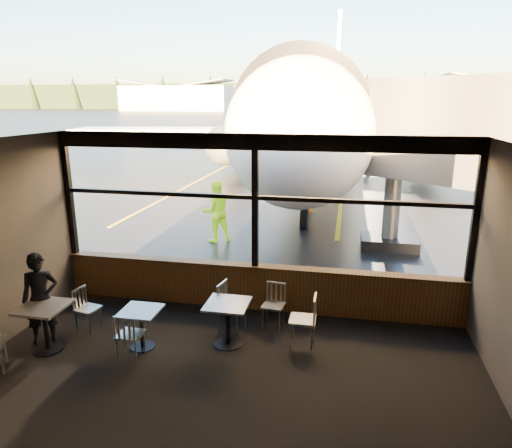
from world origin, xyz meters
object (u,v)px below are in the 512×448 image
(chair_near_w, at_px, (232,307))
(chair_mid_s, at_px, (130,335))
(chair_near_n, at_px, (273,306))
(cone_nose, at_px, (309,206))
(chair_mid_w, at_px, (88,309))
(cafe_table_left, at_px, (46,328))
(cafe_table_near, at_px, (228,324))
(cone_wing, at_px, (247,163))
(airliner, at_px, (329,68))
(chair_near_e, at_px, (303,320))
(ground_crew, at_px, (216,211))
(cafe_table_mid, at_px, (142,329))
(passenger, at_px, (41,299))
(jet_bridge, at_px, (415,157))

(chair_near_w, distance_m, chair_mid_s, 1.86)
(chair_near_w, relative_size, chair_near_n, 1.11)
(chair_mid_s, xyz_separation_m, cone_nose, (1.95, 10.84, -0.18))
(chair_mid_s, xyz_separation_m, chair_mid_w, (-1.20, 0.74, -0.01))
(cafe_table_left, height_order, chair_mid_w, cafe_table_left)
(cafe_table_near, height_order, cone_wing, cafe_table_near)
(airliner, relative_size, chair_near_n, 46.70)
(chair_near_e, distance_m, chair_near_n, 0.82)
(cafe_table_left, relative_size, chair_near_e, 0.88)
(airliner, bearing_deg, ground_crew, -99.44)
(ground_crew, height_order, cone_wing, ground_crew)
(cafe_table_mid, bearing_deg, chair_near_w, 33.60)
(chair_near_n, distance_m, cone_wing, 21.48)
(cone_wing, bearing_deg, ground_crew, -80.88)
(cafe_table_near, height_order, chair_near_n, chair_near_n)
(cafe_table_near, height_order, cone_nose, cafe_table_near)
(cafe_table_mid, height_order, chair_near_e, chair_near_e)
(airliner, relative_size, chair_near_e, 41.54)
(chair_mid_w, height_order, passenger, passenger)
(cafe_table_near, height_order, passenger, passenger)
(cone_wing, bearing_deg, chair_mid_w, -85.27)
(cafe_table_mid, xyz_separation_m, cone_nose, (1.91, 10.51, -0.13))
(cone_wing, bearing_deg, jet_bridge, -60.75)
(chair_near_w, height_order, chair_mid_s, chair_near_w)
(jet_bridge, height_order, chair_near_e, jet_bridge)
(passenger, height_order, cone_nose, passenger)
(chair_near_n, bearing_deg, cafe_table_near, 57.89)
(chair_near_w, relative_size, passenger, 0.57)
(chair_near_w, bearing_deg, chair_near_e, 89.40)
(chair_near_w, bearing_deg, chair_mid_s, -38.01)
(airliner, relative_size, chair_mid_w, 48.36)
(cafe_table_mid, relative_size, cone_wing, 1.54)
(cafe_table_mid, bearing_deg, jet_bridge, 54.97)
(airliner, xyz_separation_m, cafe_table_left, (-3.50, -21.33, -5.47))
(cafe_table_mid, relative_size, chair_near_e, 0.76)
(cone_nose, bearing_deg, cone_wing, 113.20)
(cafe_table_mid, distance_m, passenger, 1.82)
(passenger, bearing_deg, chair_near_n, -12.86)
(airliner, relative_size, passenger, 23.73)
(jet_bridge, distance_m, chair_mid_s, 9.55)
(chair_mid_s, height_order, cone_nose, chair_mid_s)
(cafe_table_mid, distance_m, cone_nose, 10.69)
(cafe_table_mid, distance_m, ground_crew, 6.22)
(ground_crew, height_order, cone_nose, ground_crew)
(airliner, relative_size, jet_bridge, 3.33)
(chair_near_n, xyz_separation_m, passenger, (-3.82, -1.34, 0.40))
(chair_mid_s, distance_m, chair_mid_w, 1.41)
(cafe_table_mid, height_order, chair_near_w, chair_near_w)
(chair_near_w, bearing_deg, jet_bridge, 160.25)
(cafe_table_near, distance_m, cone_wing, 22.14)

